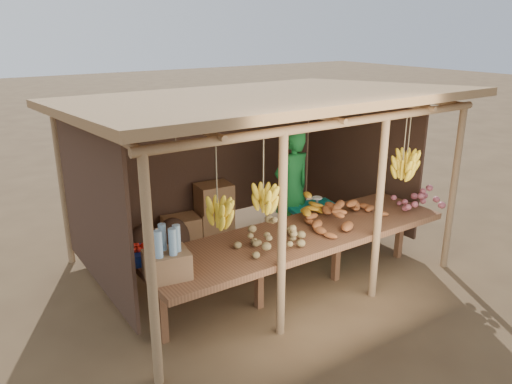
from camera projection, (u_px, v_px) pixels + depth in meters
ground at (256, 264)px, 6.92m from camera, size 60.00×60.00×0.00m
stall_structure at (260, 131)px, 6.19m from camera, size 4.70×3.50×2.43m
counter at (301, 238)px, 5.94m from camera, size 3.90×1.05×0.80m
potato_heap at (271, 230)px, 5.54m from camera, size 0.91×0.58×0.36m
sweet_potato_heap at (348, 208)px, 6.21m from camera, size 1.24×1.01×0.36m
onion_heap at (420, 194)px, 6.72m from camera, size 1.01×0.75×0.36m
banana_pile at (307, 204)px, 6.37m from camera, size 0.67×0.51×0.35m
tomato_basin at (135, 254)px, 5.19m from camera, size 0.36×0.36×0.19m
bottle_box at (167, 258)px, 4.82m from camera, size 0.47×0.40×0.54m
vendor at (292, 188)px, 7.29m from camera, size 0.67×0.46×1.76m
tarp_crate at (314, 227)px, 7.28m from camera, size 0.82×0.74×0.85m
carton_stack at (204, 217)px, 7.62m from camera, size 1.14×0.48×0.83m
burlap_sacks at (159, 239)px, 7.02m from camera, size 0.91×0.48×0.65m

